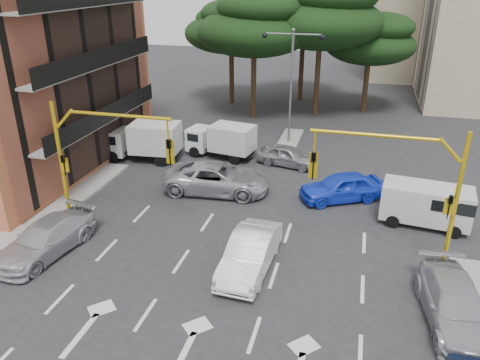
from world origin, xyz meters
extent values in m
plane|color=#28282B|center=(0.00, 0.00, 0.00)|extent=(120.00, 120.00, 0.00)
cube|color=gray|center=(0.00, 16.00, 0.07)|extent=(1.40, 6.00, 0.15)
cube|color=black|center=(-10.44, 8.00, 6.00)|extent=(0.12, 14.72, 11.20)
cube|color=black|center=(9.94, 32.00, 8.50)|extent=(0.12, 11.04, 16.20)
cube|color=tan|center=(13.00, 44.00, 8.00)|extent=(16.00, 12.00, 16.00)
cube|color=black|center=(4.94, 44.00, 7.50)|extent=(0.12, 11.04, 14.20)
cylinder|color=#382616|center=(-4.00, 22.00, 2.48)|extent=(0.44, 0.44, 4.95)
ellipsoid|color=black|center=(-4.00, 22.00, 6.93)|extent=(9.15, 9.15, 3.87)
ellipsoid|color=black|center=(-3.40, 21.60, 8.80)|extent=(6.86, 6.86, 2.86)
ellipsoid|color=black|center=(-4.50, 22.30, 8.25)|extent=(6.07, 6.07, 2.64)
cylinder|color=#382616|center=(1.00, 24.00, 2.70)|extent=(0.44, 0.44, 5.40)
ellipsoid|color=black|center=(1.00, 24.00, 7.56)|extent=(9.98, 9.98, 4.22)
ellipsoid|color=black|center=(0.50, 24.30, 9.00)|extent=(6.62, 6.62, 2.88)
cylinder|color=#382616|center=(-7.00, 26.00, 2.25)|extent=(0.44, 0.44, 4.50)
ellipsoid|color=black|center=(-7.00, 26.00, 6.30)|extent=(8.32, 8.32, 3.52)
ellipsoid|color=black|center=(-6.40, 25.60, 8.00)|extent=(6.24, 6.24, 2.60)
ellipsoid|color=black|center=(-7.50, 26.30, 7.50)|extent=(5.52, 5.52, 2.40)
cylinder|color=#382616|center=(5.00, 26.00, 2.02)|extent=(0.44, 0.44, 4.05)
ellipsoid|color=black|center=(5.00, 26.00, 5.67)|extent=(7.49, 7.49, 3.17)
ellipsoid|color=black|center=(5.60, 25.60, 7.20)|extent=(5.62, 5.62, 2.34)
ellipsoid|color=black|center=(4.50, 26.30, 6.75)|extent=(4.97, 4.97, 2.16)
cylinder|color=#382616|center=(-1.00, 29.00, 2.48)|extent=(0.44, 0.44, 4.95)
ellipsoid|color=black|center=(-1.00, 29.00, 6.93)|extent=(9.15, 9.15, 3.87)
ellipsoid|color=black|center=(-0.40, 28.60, 8.80)|extent=(6.86, 6.86, 2.86)
ellipsoid|color=black|center=(-1.50, 29.30, 8.25)|extent=(6.07, 6.07, 2.64)
cylinder|color=gold|center=(8.60, 2.00, 3.00)|extent=(0.18, 0.18, 6.00)
cylinder|color=gold|center=(8.05, 2.00, 5.25)|extent=(0.95, 0.14, 0.95)
cylinder|color=gold|center=(5.30, 2.00, 5.60)|extent=(4.80, 0.14, 0.14)
cylinder|color=gold|center=(3.10, 2.00, 5.15)|extent=(0.08, 0.08, 0.90)
imported|color=black|center=(3.10, 2.00, 4.10)|extent=(0.20, 0.24, 1.20)
cube|color=gold|center=(3.10, 2.08, 4.10)|extent=(0.36, 0.06, 1.10)
imported|color=black|center=(8.38, 1.85, 3.00)|extent=(0.16, 0.20, 1.00)
cube|color=gold|center=(8.38, 1.95, 3.00)|extent=(0.35, 0.08, 0.70)
cylinder|color=gold|center=(-8.60, 2.00, 3.00)|extent=(0.18, 0.18, 6.00)
cylinder|color=gold|center=(-8.05, 2.00, 5.25)|extent=(0.95, 0.14, 0.95)
cylinder|color=gold|center=(-5.30, 2.00, 5.60)|extent=(4.80, 0.14, 0.14)
cylinder|color=gold|center=(-3.10, 2.00, 5.15)|extent=(0.08, 0.08, 0.90)
imported|color=black|center=(-3.10, 2.00, 4.10)|extent=(0.20, 0.24, 1.20)
cube|color=gold|center=(-3.10, 2.08, 4.10)|extent=(0.36, 0.06, 1.10)
imported|color=black|center=(-8.38, 1.85, 3.00)|extent=(0.16, 0.20, 1.00)
cube|color=gold|center=(-8.38, 1.95, 3.00)|extent=(0.35, 0.08, 0.70)
cylinder|color=slate|center=(0.00, 16.00, 3.90)|extent=(0.16, 0.16, 7.50)
cylinder|color=slate|center=(-0.90, 16.00, 7.55)|extent=(1.80, 0.10, 0.10)
sphere|color=black|center=(-1.90, 16.00, 7.40)|extent=(0.36, 0.36, 0.36)
cylinder|color=slate|center=(0.90, 16.00, 7.55)|extent=(1.80, 0.10, 0.10)
sphere|color=black|center=(1.90, 16.00, 7.40)|extent=(0.36, 0.36, 0.36)
sphere|color=slate|center=(0.00, 16.00, 7.80)|extent=(0.24, 0.24, 0.24)
imported|color=white|center=(0.96, 0.21, 0.77)|extent=(1.88, 4.75, 1.54)
imported|color=blue|center=(4.17, 7.70, 0.76)|extent=(4.78, 3.65, 1.52)
imported|color=#B0B4B9|center=(-7.87, -0.85, 0.72)|extent=(2.76, 5.19, 1.43)
imported|color=#B0B1B8|center=(-2.56, 7.00, 0.81)|extent=(6.02, 3.14, 1.62)
imported|color=#999CA1|center=(0.58, 11.86, 0.66)|extent=(4.10, 2.32, 1.32)
imported|color=#A7A9AF|center=(8.56, -1.13, 0.72)|extent=(2.58, 5.16, 1.44)
camera|label=1|loc=(4.65, -15.55, 11.22)|focal=35.00mm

